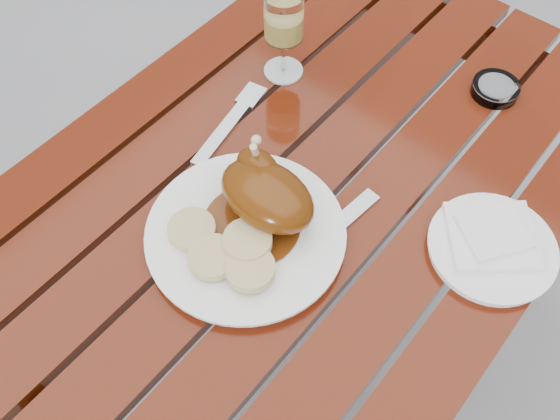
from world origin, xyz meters
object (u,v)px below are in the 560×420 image
(table, at_px, (306,273))
(dinner_plate, at_px, (246,235))
(wine_glass, at_px, (284,35))
(ashtray, at_px, (495,89))
(side_plate, at_px, (492,248))

(table, xyz_separation_m, dinner_plate, (0.00, -0.18, 0.39))
(dinner_plate, bearing_deg, wine_glass, 120.44)
(ashtray, bearing_deg, dinner_plate, -105.43)
(dinner_plate, bearing_deg, side_plate, 36.18)
(side_plate, bearing_deg, table, -170.83)
(table, relative_size, ashtray, 13.79)
(table, distance_m, ashtray, 0.54)
(wine_glass, distance_m, ashtray, 0.40)
(table, bearing_deg, ashtray, 67.38)
(wine_glass, xyz_separation_m, side_plate, (0.50, -0.10, -0.08))
(table, bearing_deg, side_plate, 9.17)
(table, height_order, side_plate, side_plate)
(side_plate, bearing_deg, ashtray, 118.03)
(side_plate, relative_size, ashtray, 2.30)
(dinner_plate, height_order, wine_glass, wine_glass)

